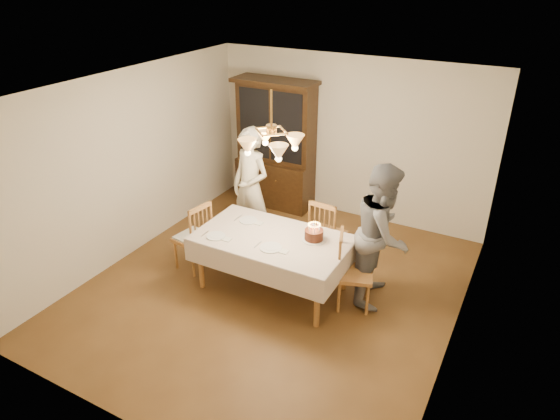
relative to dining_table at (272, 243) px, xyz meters
The scene contains 14 objects.
ground 0.68m from the dining_table, ahead, with size 5.00×5.00×0.00m, color #573719.
room_shell 0.90m from the dining_table, ahead, with size 5.00×5.00×5.00m.
dining_table is the anchor object (origin of this frame).
china_hutch 2.58m from the dining_table, 117.97° to the left, with size 1.38×0.54×2.16m.
chair_far_side 0.99m from the dining_table, 67.58° to the left, with size 0.47×0.45×1.00m.
chair_left_end 1.22m from the dining_table, behind, with size 0.48×0.50×1.00m.
chair_right_end 1.07m from the dining_table, ahead, with size 0.54×0.55×1.00m.
elderly_woman 1.28m from the dining_table, 133.55° to the left, with size 0.65×0.43×1.78m, color white.
adult_in_grey 1.36m from the dining_table, 21.95° to the left, with size 0.87×0.68×1.79m, color slate.
birthday_cake 0.53m from the dining_table, 21.35° to the left, with size 0.30×0.30×0.22m.
place_setting_near_left 0.70m from the dining_table, 152.35° to the right, with size 0.39×0.24×0.02m.
place_setting_near_right 0.28m from the dining_table, 62.47° to the right, with size 0.41×0.27×0.02m.
place_setting_far_left 0.54m from the dining_table, 154.44° to the left, with size 0.39×0.24×0.02m.
chandelier 1.29m from the dining_table, 155.46° to the right, with size 0.62×0.62×0.73m.
Camera 1 is at (2.65, -4.68, 3.85)m, focal length 32.00 mm.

